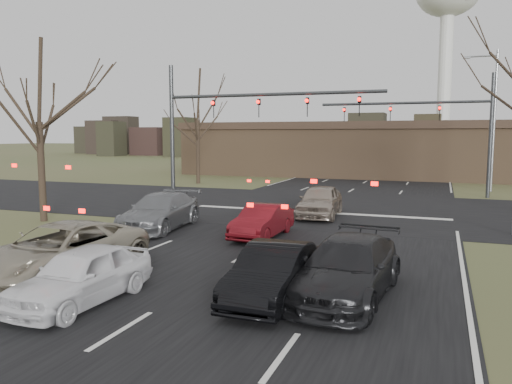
% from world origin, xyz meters
% --- Properties ---
extents(ground, '(360.00, 360.00, 0.00)m').
position_xyz_m(ground, '(0.00, 0.00, 0.00)').
color(ground, '#49552D').
rests_on(ground, ground).
extents(road_main, '(14.00, 300.00, 0.02)m').
position_xyz_m(road_main, '(0.00, 60.00, 0.01)').
color(road_main, black).
rests_on(road_main, ground).
extents(road_cross, '(200.00, 14.00, 0.02)m').
position_xyz_m(road_cross, '(0.00, 15.00, 0.01)').
color(road_cross, black).
rests_on(road_cross, ground).
extents(building, '(42.40, 10.40, 5.30)m').
position_xyz_m(building, '(2.00, 38.00, 2.67)').
color(building, brown).
rests_on(building, ground).
extents(water_tower, '(15.00, 15.00, 44.50)m').
position_xyz_m(water_tower, '(6.00, 120.00, 35.47)').
color(water_tower, silver).
rests_on(water_tower, ground).
extents(mast_arm_near, '(12.12, 0.24, 8.00)m').
position_xyz_m(mast_arm_near, '(-5.23, 13.00, 5.07)').
color(mast_arm_near, '#383A3D').
rests_on(mast_arm_near, ground).
extents(mast_arm_far, '(11.12, 0.24, 8.00)m').
position_xyz_m(mast_arm_far, '(6.18, 23.00, 5.02)').
color(mast_arm_far, '#383A3D').
rests_on(mast_arm_far, ground).
extents(streetlight_right_far, '(2.34, 0.25, 10.00)m').
position_xyz_m(streetlight_right_far, '(9.32, 27.00, 5.59)').
color(streetlight_right_far, gray).
rests_on(streetlight_right_far, ground).
extents(tree_left_near, '(5.10, 5.10, 8.50)m').
position_xyz_m(tree_left_near, '(-11.50, 6.00, 6.57)').
color(tree_left_near, black).
rests_on(tree_left_near, ground).
extents(tree_left_far, '(5.70, 5.70, 9.50)m').
position_xyz_m(tree_left_far, '(-13.00, 25.00, 7.34)').
color(tree_left_far, black).
rests_on(tree_left_far, ground).
extents(car_silver_suv, '(2.91, 5.72, 1.55)m').
position_xyz_m(car_silver_suv, '(-4.00, -1.27, 0.77)').
color(car_silver_suv, '#A49B85').
rests_on(car_silver_suv, ground).
extents(car_white_sedan, '(1.79, 4.14, 1.39)m').
position_xyz_m(car_white_sedan, '(-1.95, -2.84, 0.70)').
color(car_white_sedan, white).
rests_on(car_white_sedan, ground).
extents(car_black_hatch, '(1.48, 4.18, 1.37)m').
position_xyz_m(car_black_hatch, '(2.32, -0.97, 0.69)').
color(car_black_hatch, black).
rests_on(car_black_hatch, ground).
extents(car_charcoal_sedan, '(2.49, 5.25, 1.48)m').
position_xyz_m(car_charcoal_sedan, '(4.00, -0.12, 0.74)').
color(car_charcoal_sedan, black).
rests_on(car_charcoal_sedan, ground).
extents(car_grey_ahead, '(2.63, 5.45, 1.53)m').
position_xyz_m(car_grey_ahead, '(-5.28, 6.24, 0.76)').
color(car_grey_ahead, slate).
rests_on(car_grey_ahead, ground).
extents(car_red_ahead, '(1.54, 4.00, 1.30)m').
position_xyz_m(car_red_ahead, '(-0.50, 6.11, 0.65)').
color(car_red_ahead, '#610D14').
rests_on(car_red_ahead, ground).
extents(car_silver_ahead, '(2.17, 4.76, 1.59)m').
position_xyz_m(car_silver_ahead, '(0.50, 11.85, 0.79)').
color(car_silver_ahead, gray).
rests_on(car_silver_ahead, ground).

